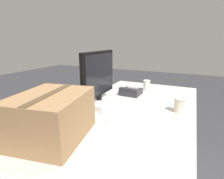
{
  "coord_description": "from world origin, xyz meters",
  "views": [
    {
      "loc": [
        -1.16,
        -0.39,
        1.22
      ],
      "look_at": [
        -0.02,
        0.14,
        0.87
      ],
      "focal_mm": 28.0,
      "sensor_mm": 36.0,
      "label": 1
    }
  ],
  "objects": [
    {
      "name": "office_desk",
      "position": [
        0.0,
        0.0,
        0.36
      ],
      "size": [
        1.8,
        0.9,
        0.72
      ],
      "color": "beige",
      "rests_on": "ground_plane"
    },
    {
      "name": "paper_cup_left",
      "position": [
        0.12,
        -0.33,
        0.77
      ],
      "size": [
        0.08,
        0.08,
        0.1
      ],
      "color": "beige",
      "rests_on": "office_desk"
    },
    {
      "name": "paper_cup_right",
      "position": [
        0.61,
        0.03,
        0.77
      ],
      "size": [
        0.07,
        0.07,
        0.1
      ],
      "color": "white",
      "rests_on": "office_desk"
    },
    {
      "name": "spoon",
      "position": [
        0.51,
        -0.34,
        0.72
      ],
      "size": [
        0.06,
        0.17,
        0.0
      ],
      "rotation": [
        0.0,
        0.0,
        4.97
      ],
      "color": "#B2B2B7",
      "rests_on": "office_desk"
    },
    {
      "name": "monitor",
      "position": [
        0.0,
        0.26,
        0.88
      ],
      "size": [
        0.45,
        0.23,
        0.43
      ],
      "color": "white",
      "rests_on": "office_desk"
    },
    {
      "name": "keyboard",
      "position": [
        -0.04,
        0.02,
        0.73
      ],
      "size": [
        0.43,
        0.19,
        0.03
      ],
      "rotation": [
        0.0,
        0.0,
        0.1
      ],
      "color": "silver",
      "rests_on": "office_desk"
    },
    {
      "name": "desk_phone",
      "position": [
        0.39,
        0.13,
        0.74
      ],
      "size": [
        0.2,
        0.19,
        0.08
      ],
      "rotation": [
        0.0,
        0.0,
        -0.04
      ],
      "color": "#2D2D33",
      "rests_on": "office_desk"
    },
    {
      "name": "cardboard_box",
      "position": [
        -0.53,
        0.25,
        0.84
      ],
      "size": [
        0.46,
        0.4,
        0.24
      ],
      "rotation": [
        0.0,
        0.0,
        0.19
      ],
      "color": "#9E754C",
      "rests_on": "office_desk"
    }
  ]
}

